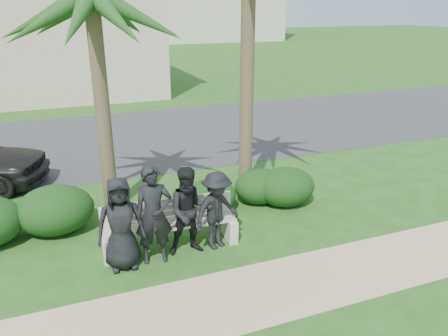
{
  "coord_description": "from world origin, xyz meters",
  "views": [
    {
      "loc": [
        -2.4,
        -7.17,
        4.42
      ],
      "look_at": [
        0.79,
        1.0,
        1.15
      ],
      "focal_mm": 35.0,
      "sensor_mm": 36.0,
      "label": 1
    }
  ],
  "objects_px": {
    "man_b": "(154,215)",
    "man_a": "(121,224)",
    "man_d": "(217,210)",
    "palm_left": "(92,2)",
    "man_c": "(190,211)",
    "park_bench": "(170,228)"
  },
  "relations": [
    {
      "from": "man_a",
      "to": "palm_left",
      "type": "bearing_deg",
      "value": 89.48
    },
    {
      "from": "park_bench",
      "to": "man_a",
      "type": "xyz_separation_m",
      "value": [
        -0.96,
        -0.36,
        0.45
      ]
    },
    {
      "from": "palm_left",
      "to": "man_d",
      "type": "bearing_deg",
      "value": -55.17
    },
    {
      "from": "park_bench",
      "to": "man_c",
      "type": "bearing_deg",
      "value": -42.74
    },
    {
      "from": "man_b",
      "to": "palm_left",
      "type": "relative_size",
      "value": 0.34
    },
    {
      "from": "man_b",
      "to": "man_d",
      "type": "xyz_separation_m",
      "value": [
        1.22,
        0.05,
        -0.15
      ]
    },
    {
      "from": "man_d",
      "to": "man_b",
      "type": "bearing_deg",
      "value": 162.61
    },
    {
      "from": "park_bench",
      "to": "man_a",
      "type": "bearing_deg",
      "value": -155.96
    },
    {
      "from": "man_a",
      "to": "man_b",
      "type": "bearing_deg",
      "value": 0.7
    },
    {
      "from": "man_b",
      "to": "man_c",
      "type": "relative_size",
      "value": 1.08
    },
    {
      "from": "man_a",
      "to": "palm_left",
      "type": "xyz_separation_m",
      "value": [
        0.12,
        2.46,
        3.63
      ]
    },
    {
      "from": "man_b",
      "to": "man_a",
      "type": "bearing_deg",
      "value": -175.22
    },
    {
      "from": "man_d",
      "to": "palm_left",
      "type": "height_order",
      "value": "palm_left"
    },
    {
      "from": "park_bench",
      "to": "man_d",
      "type": "distance_m",
      "value": 0.98
    },
    {
      "from": "man_b",
      "to": "man_d",
      "type": "distance_m",
      "value": 1.23
    },
    {
      "from": "park_bench",
      "to": "man_b",
      "type": "bearing_deg",
      "value": -131.09
    },
    {
      "from": "man_d",
      "to": "palm_left",
      "type": "distance_m",
      "value": 4.74
    },
    {
      "from": "man_a",
      "to": "palm_left",
      "type": "height_order",
      "value": "palm_left"
    },
    {
      "from": "man_c",
      "to": "palm_left",
      "type": "xyz_separation_m",
      "value": [
        -1.15,
        2.42,
        3.64
      ]
    },
    {
      "from": "park_bench",
      "to": "man_c",
      "type": "xyz_separation_m",
      "value": [
        0.31,
        -0.33,
        0.45
      ]
    },
    {
      "from": "park_bench",
      "to": "man_a",
      "type": "height_order",
      "value": "man_a"
    },
    {
      "from": "man_a",
      "to": "man_c",
      "type": "relative_size",
      "value": 1.0
    }
  ]
}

